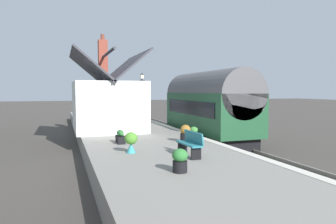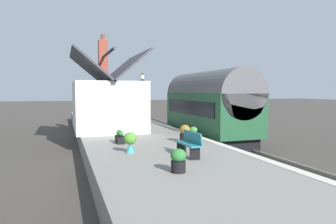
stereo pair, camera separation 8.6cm
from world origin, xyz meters
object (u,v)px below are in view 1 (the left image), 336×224
Objects in this scene: station_building at (107,103)px; station_sign_board at (130,104)px; planter_edge_far at (131,141)px; lamp_post_platform at (142,87)px; planter_bench_right at (104,115)px; planter_under_sign at (180,160)px; bench_near_building at (112,110)px; planter_by_door at (194,133)px; planter_corner_building at (185,133)px; bench_by_lamp at (191,143)px; planter_bench_left at (120,137)px; train at (209,106)px.

station_building is 3.76× the size of station_sign_board.
lamp_post_platform is at bearing -15.88° from planter_edge_far.
planter_bench_right reaches higher than planter_under_sign.
station_building is 11.08m from bench_near_building.
bench_near_building is at bearing 5.16° from planter_by_door.
planter_under_sign is 1.12× the size of planter_by_door.
station_building is 7.58× the size of planter_corner_building.
bench_near_building is 2.35× the size of planter_by_door.
planter_edge_far is (1.27, 1.85, -0.04)m from bench_by_lamp.
planter_edge_far is 15.33m from station_sign_board.
planter_edge_far is 2.26m from planter_bench_left.
planter_bench_right is 1.03× the size of planter_under_sign.
planter_under_sign is 16.58m from lamp_post_platform.
planter_corner_building is 0.21× the size of lamp_post_platform.
bench_by_lamp is 2.25m from planter_edge_far.
bench_by_lamp is 1.86× the size of planter_bench_left.
train is 8.57m from planter_edge_far.
lamp_post_platform is (14.30, -1.85, 2.10)m from bench_by_lamp.
planter_bench_right is at bearing 75.61° from lamp_post_platform.
station_sign_board reaches higher than planter_edge_far.
planter_bench_left is at bearing 172.74° from bench_near_building.
planter_bench_left is at bearing 7.65° from planter_under_sign.
planter_by_door is (3.48, -1.64, -0.17)m from bench_by_lamp.
planter_bench_left is at bearing 161.06° from lamp_post_platform.
lamp_post_platform reaches higher than planter_corner_building.
lamp_post_platform is (10.81, -0.21, 2.27)m from planter_by_door.
train is 5.77× the size of bench_by_lamp.
bench_by_lamp is at bearing -152.43° from planter_bench_left.
planter_under_sign is 0.83× the size of planter_edge_far.
bench_by_lamp is 0.90× the size of station_sign_board.
bench_near_building reaches higher than planter_edge_far.
station_building reaches higher than planter_edge_far.
bench_near_building is at bearing -6.40° from planter_edge_far.
planter_edge_far is at bearing 134.15° from train.
planter_by_door is at bearing -25.27° from bench_by_lamp.
bench_by_lamp is 2.18m from planter_under_sign.
planter_corner_building is at bearing 142.73° from train.
lamp_post_platform is 2.36× the size of station_sign_board.
station_sign_board is at bearing -4.57° from bench_by_lamp.
lamp_post_platform is at bearing -32.08° from station_building.
bench_by_lamp is 1.00× the size of bench_near_building.
planter_corner_building reaches higher than planter_bench_right.
bench_near_building reaches higher than planter_bench_right.
lamp_post_platform is 2.47m from station_sign_board.
station_sign_board is (16.26, -1.30, 0.71)m from bench_by_lamp.
planter_bench_right is 11.54m from planter_bench_left.
lamp_post_platform is at bearing -1.11° from planter_by_door.
bench_near_building is at bearing -0.58° from bench_by_lamp.
train is 10.50× the size of planter_corner_building.
planter_bench_left is at bearing 176.15° from planter_bench_right.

